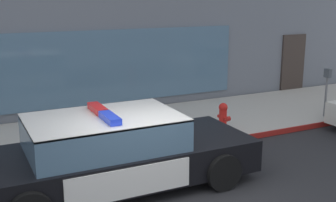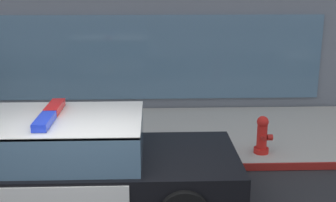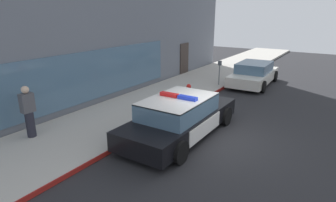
{
  "view_description": "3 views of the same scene",
  "coord_description": "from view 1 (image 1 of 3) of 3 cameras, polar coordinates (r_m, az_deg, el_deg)",
  "views": [
    {
      "loc": [
        -2.79,
        -5.9,
        3.45
      ],
      "look_at": [
        1.38,
        2.57,
        1.12
      ],
      "focal_mm": 46.09,
      "sensor_mm": 36.0,
      "label": 1
    },
    {
      "loc": [
        0.89,
        -5.01,
        3.31
      ],
      "look_at": [
        1.14,
        1.81,
        1.42
      ],
      "focal_mm": 46.83,
      "sensor_mm": 36.0,
      "label": 2
    },
    {
      "loc": [
        -8.19,
        -3.43,
        4.09
      ],
      "look_at": [
        0.29,
        2.08,
        0.87
      ],
      "focal_mm": 30.32,
      "sensor_mm": 36.0,
      "label": 3
    }
  ],
  "objects": [
    {
      "name": "fire_hydrant",
      "position": [
        10.72,
        7.29,
        -2.21
      ],
      "size": [
        0.34,
        0.39,
        0.73
      ],
      "color": "red",
      "rests_on": "sidewalk"
    },
    {
      "name": "police_cruiser",
      "position": [
        7.88,
        -7.34,
        -6.8
      ],
      "size": [
        5.11,
        2.14,
        1.49
      ],
      "rotation": [
        0.0,
        0.0,
        0.0
      ],
      "color": "black",
      "rests_on": "ground"
    },
    {
      "name": "curb_red_paint",
      "position": [
        9.19,
        -6.71,
        -7.76
      ],
      "size": [
        28.8,
        0.04,
        0.14
      ],
      "primitive_type": "cube",
      "color": "maroon",
      "rests_on": "ground"
    },
    {
      "name": "sidewalk",
      "position": [
        10.8,
        -9.92,
        -4.55
      ],
      "size": [
        48.0,
        3.55,
        0.15
      ],
      "primitive_type": "cube",
      "color": "#B2ADA3",
      "rests_on": "ground"
    },
    {
      "name": "parking_meter",
      "position": [
        12.62,
        20.27,
        2.18
      ],
      "size": [
        0.12,
        0.18,
        1.34
      ],
      "color": "slate",
      "rests_on": "sidewalk"
    }
  ]
}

